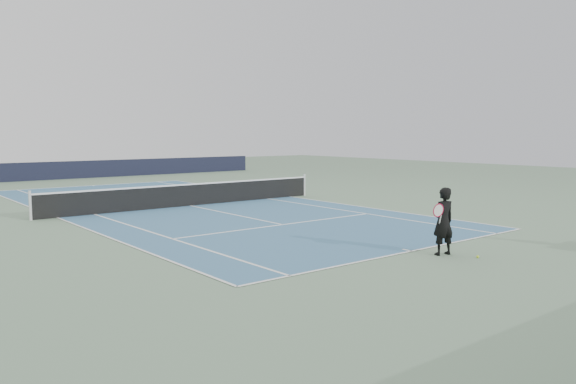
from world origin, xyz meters
TOP-DOWN VIEW (x-y plane):
  - ground at (0.00, 0.00)m, footprint 80.00×80.00m
  - court_surface at (0.00, 0.00)m, footprint 10.97×23.77m
  - tennis_net at (0.00, 0.00)m, footprint 12.90×0.10m
  - windscreen_far at (0.00, 17.88)m, footprint 30.00×0.25m
  - tennis_player at (0.30, -12.63)m, footprint 0.82×0.60m
  - tennis_ball at (0.68, -13.41)m, footprint 0.07×0.07m

SIDE VIEW (x-z plane):
  - ground at x=0.00m, z-range 0.00..0.00m
  - court_surface at x=0.00m, z-range 0.00..0.01m
  - tennis_ball at x=0.68m, z-range 0.00..0.07m
  - tennis_net at x=0.00m, z-range -0.03..1.04m
  - windscreen_far at x=0.00m, z-range 0.00..1.20m
  - tennis_player at x=0.30m, z-range 0.00..1.74m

